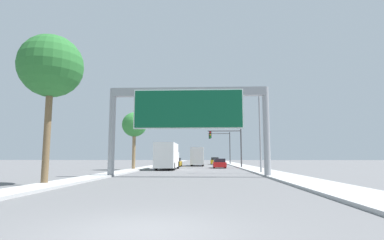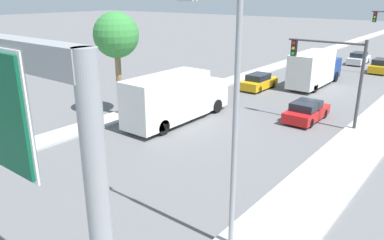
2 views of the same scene
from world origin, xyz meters
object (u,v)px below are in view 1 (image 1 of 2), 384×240
Objects in this scene: car_near_right at (199,161)px; traffic_light_near_intersection at (230,141)px; car_near_left at (176,163)px; car_mid_right at (219,164)px; sign_gantry at (188,109)px; car_far_center at (215,161)px; truck_box_secondary at (167,156)px; palm_tree_background at (134,125)px; palm_tree_foreground at (51,67)px; traffic_light_mid_block at (223,143)px; truck_box_primary at (197,157)px; street_lamp_right at (257,123)px.

traffic_light_near_intersection reaches higher than car_near_right.
car_mid_right is (7.00, -6.01, -0.03)m from car_near_left.
sign_gantry is 3.07× the size of car_far_center.
car_mid_right is at bearing 39.71° from truck_box_secondary.
car_near_right is (-3.50, 25.39, 0.04)m from car_mid_right.
palm_tree_background reaches higher than traffic_light_near_intersection.
palm_tree_foreground reaches higher than car_far_center.
traffic_light_mid_block is (1.80, -1.39, 3.95)m from car_far_center.
car_near_left is 0.92× the size of car_near_right.
car_near_left is at bearing -122.13° from traffic_light_mid_block.
car_mid_right is 0.96× the size of car_far_center.
palm_tree_foreground reaches higher than truck_box_secondary.
traffic_light_near_intersection is at bearing 29.53° from palm_tree_background.
car_mid_right is 0.50× the size of truck_box_primary.
traffic_light_mid_block is 30.11m from palm_tree_background.
truck_box_secondary is 1.28× the size of traffic_light_mid_block.
street_lamp_right is (6.58, -40.30, 4.31)m from car_near_right.
sign_gantry is 1.49× the size of palm_tree_foreground.
sign_gantry is 15.22m from truck_box_secondary.
traffic_light_near_intersection reaches higher than truck_box_secondary.
car_near_right is at bearing 79.76° from car_near_left.
traffic_light_mid_block is (8.80, 25.84, 2.96)m from truck_box_secondary.
street_lamp_right reaches higher than sign_gantry.
street_lamp_right is at bearing -85.15° from car_far_center.
truck_box_primary reaches higher than car_near_left.
street_lamp_right reaches higher than car_far_center.
traffic_light_near_intersection is 15.05m from street_lamp_right.
car_far_center is at bearing 90.00° from car_mid_right.
sign_gantry is 40.50m from traffic_light_mid_block.
sign_gantry reaches higher than traffic_light_mid_block.
traffic_light_near_intersection reaches higher than car_mid_right.
traffic_light_mid_block is at bearing 89.32° from traffic_light_near_intersection.
sign_gantry is at bearing 42.89° from palm_tree_foreground.
sign_gantry is 2.32× the size of traffic_light_near_intersection.
car_near_right is 5.29m from car_far_center.
traffic_light_near_intersection is at bearing -90.68° from traffic_light_mid_block.
car_mid_right is at bearing -90.00° from car_far_center.
sign_gantry is at bearing -97.53° from traffic_light_mid_block.
car_near_left is 10.95m from traffic_light_near_intersection.
truck_box_primary is 19.50m from palm_tree_background.
truck_box_primary is at bearing 116.14° from traffic_light_near_intersection.
palm_tree_background reaches higher than car_near_right.
truck_box_primary is 16.54m from truck_box_secondary.
palm_tree_foreground reaches higher than traffic_light_near_intersection.
car_far_center is 0.76× the size of traffic_light_near_intersection.
street_lamp_right is (14.20, -7.76, -0.64)m from palm_tree_background.
traffic_light_mid_block is at bearing -37.71° from car_far_center.
palm_tree_foreground is at bearing -137.11° from sign_gantry.
palm_tree_background is (-4.11, -13.16, 4.97)m from car_near_left.
traffic_light_mid_block is at bearing 64.58° from palm_tree_background.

